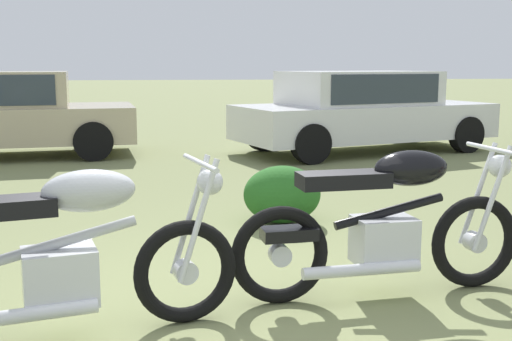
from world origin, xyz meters
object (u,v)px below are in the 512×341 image
car_beige (4,110)px  car_white (362,107)px  shrub_low (282,194)px  motorcycle_silver (60,258)px  motorcycle_black (385,224)px

car_beige → car_white: bearing=-9.0°
car_white → shrub_low: car_white is taller
motorcycle_silver → car_beige: (-2.08, 7.78, 0.31)m
motorcycle_silver → motorcycle_black: (2.05, 0.47, 0.00)m
motorcycle_black → shrub_low: 2.14m
car_beige → shrub_low: size_ratio=5.61×
motorcycle_black → car_beige: (-4.13, 7.31, 0.30)m
motorcycle_silver → shrub_low: 3.12m
motorcycle_black → shrub_low: motorcycle_black is taller
car_beige → car_white: same height
shrub_low → motorcycle_black: bearing=-81.3°
motorcycle_silver → car_white: bearing=48.0°
motorcycle_silver → shrub_low: bearing=42.4°
motorcycle_silver → motorcycle_black: same height
motorcycle_silver → car_beige: 8.06m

